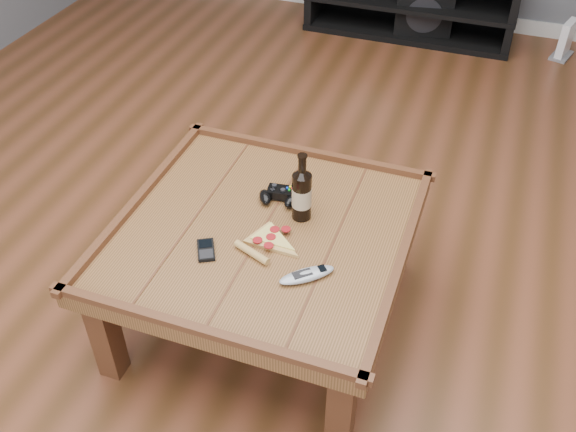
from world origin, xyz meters
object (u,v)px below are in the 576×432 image
(game_controller, at_px, (279,196))
(remote_control, at_px, (307,275))
(beer_bottle, at_px, (302,193))
(smartphone, at_px, (206,250))
(pizza_slice, at_px, (268,241))
(subwoofer, at_px, (424,5))
(coffee_table, at_px, (263,242))
(game_console, at_px, (565,41))

(game_controller, bearing_deg, remote_control, -65.43)
(beer_bottle, height_order, game_controller, beer_bottle)
(game_controller, relative_size, smartphone, 1.43)
(pizza_slice, relative_size, remote_control, 1.62)
(subwoofer, bearing_deg, game_controller, -102.29)
(coffee_table, relative_size, smartphone, 8.79)
(subwoofer, bearing_deg, remote_control, -97.87)
(subwoofer, bearing_deg, smartphone, -104.73)
(coffee_table, height_order, smartphone, coffee_table)
(smartphone, xyz_separation_m, subwoofer, (0.22, 2.96, -0.27))
(coffee_table, distance_m, game_controller, 0.19)
(beer_bottle, relative_size, game_console, 1.10)
(game_console, bearing_deg, subwoofer, -168.33)
(coffee_table, height_order, game_controller, game_controller)
(game_controller, distance_m, smartphone, 0.36)
(pizza_slice, relative_size, game_console, 1.22)
(subwoofer, bearing_deg, coffee_table, -102.17)
(game_controller, height_order, game_console, game_controller)
(subwoofer, bearing_deg, game_console, -15.64)
(game_controller, bearing_deg, smartphone, -120.45)
(coffee_table, bearing_deg, subwoofer, 88.31)
(game_console, bearing_deg, smartphone, -95.14)
(smartphone, bearing_deg, pizza_slice, 2.52)
(coffee_table, relative_size, beer_bottle, 3.88)
(game_controller, bearing_deg, game_console, 59.86)
(beer_bottle, xyz_separation_m, game_controller, (-0.10, 0.06, -0.09))
(game_controller, xyz_separation_m, subwoofer, (0.08, 2.63, -0.28))
(subwoofer, relative_size, game_console, 1.83)
(coffee_table, relative_size, game_controller, 6.15)
(smartphone, distance_m, remote_control, 0.36)
(pizza_slice, bearing_deg, subwoofer, 110.46)
(beer_bottle, bearing_deg, pizza_slice, -109.88)
(beer_bottle, xyz_separation_m, subwoofer, (-0.02, 2.68, -0.37))
(remote_control, bearing_deg, subwoofer, 142.22)
(beer_bottle, bearing_deg, game_controller, 151.01)
(beer_bottle, xyz_separation_m, remote_control, (0.11, -0.28, -0.09))
(beer_bottle, height_order, remote_control, beer_bottle)
(pizza_slice, distance_m, game_console, 2.96)
(beer_bottle, distance_m, pizza_slice, 0.20)
(pizza_slice, bearing_deg, game_console, 91.76)
(beer_bottle, height_order, pizza_slice, beer_bottle)
(coffee_table, relative_size, remote_control, 5.70)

